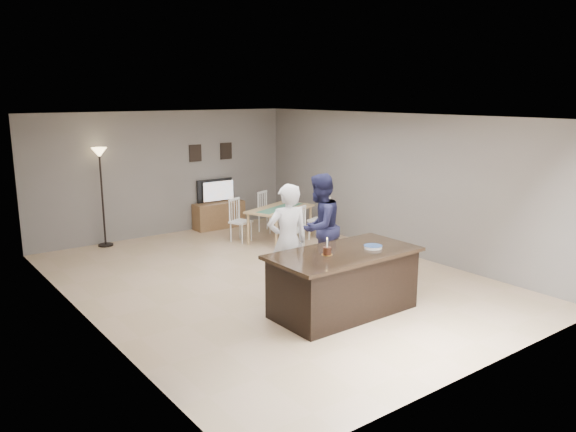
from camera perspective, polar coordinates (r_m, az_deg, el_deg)
floor at (r=9.49m, az=-1.81°, el=-6.46°), size 8.00×8.00×0.00m
room_shell at (r=9.09m, az=-1.88°, el=3.60°), size 8.00×8.00×8.00m
kitchen_island at (r=8.02m, az=5.65°, el=-6.67°), size 2.15×1.10×0.90m
tv_console at (r=13.11m, az=-7.02°, el=0.09°), size 1.20×0.40×0.60m
television at (r=13.06m, az=-7.24°, el=2.56°), size 0.91×0.12×0.53m
tv_screen_glow at (r=13.00m, az=-7.07°, el=2.54°), size 0.78×0.00×0.78m
picture_frames at (r=13.04m, az=-7.83°, el=6.46°), size 1.10×0.02×0.38m
doorway at (r=5.79m, az=-13.10°, el=-6.09°), size 0.00×2.10×2.65m
woman at (r=8.43m, az=-0.04°, el=-2.62°), size 0.73×0.57×1.76m
man at (r=9.31m, az=3.22°, el=-1.14°), size 1.04×0.93×1.79m
birthday_cake at (r=7.69m, az=3.98°, el=-3.54°), size 0.15×0.15×0.24m
plate_stack at (r=8.09m, az=8.64°, el=-3.12°), size 0.26×0.26×0.04m
dining_table at (r=11.83m, az=-0.80°, el=0.25°), size 1.92×2.07×0.91m
floor_lamp at (r=11.84m, az=-18.52°, el=4.43°), size 0.30×0.30×2.01m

